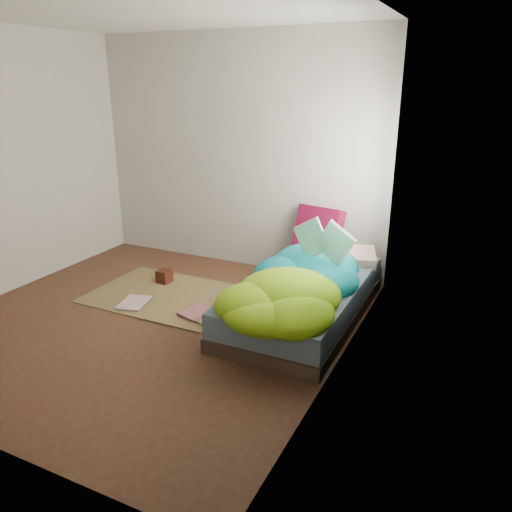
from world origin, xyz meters
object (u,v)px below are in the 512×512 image
(bed, at_px, (303,299))
(floor_book_b, at_px, (189,308))
(pillow_magenta, at_px, (318,230))
(wooden_box, at_px, (164,276))
(floor_book_a, at_px, (122,302))
(open_book, at_px, (323,230))

(bed, relative_size, floor_book_b, 6.24)
(pillow_magenta, bearing_deg, wooden_box, -141.15)
(bed, bearing_deg, floor_book_a, -162.57)
(bed, bearing_deg, wooden_box, 176.43)
(floor_book_a, bearing_deg, wooden_box, 71.39)
(bed, height_order, floor_book_b, bed)
(bed, relative_size, floor_book_a, 5.90)
(pillow_magenta, height_order, wooden_box, pillow_magenta)
(floor_book_a, distance_m, floor_book_b, 0.70)
(open_book, xyz_separation_m, wooden_box, (-1.77, 0.03, -0.75))
(bed, distance_m, floor_book_b, 1.09)
(pillow_magenta, relative_size, wooden_box, 3.59)
(bed, xyz_separation_m, wooden_box, (-1.64, 0.10, -0.09))
(open_book, bearing_deg, wooden_box, -167.91)
(wooden_box, relative_size, floor_book_b, 0.43)
(bed, bearing_deg, floor_book_b, -159.72)
(floor_book_a, bearing_deg, open_book, 4.57)
(pillow_magenta, relative_size, floor_book_a, 1.45)
(pillow_magenta, xyz_separation_m, open_book, (0.30, -0.77, 0.24))
(wooden_box, bearing_deg, floor_book_b, -37.27)
(bed, relative_size, open_book, 4.06)
(floor_book_a, bearing_deg, floor_book_b, -0.71)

